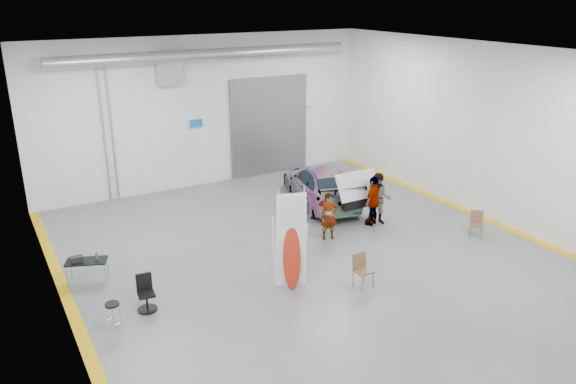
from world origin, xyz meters
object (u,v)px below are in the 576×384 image
person_c (373,201)px  folding_chair_near (363,277)px  folding_chair_far (476,229)px  office_chair (146,295)px  person_b (379,199)px  surfboard_display (294,249)px  shop_stool (113,317)px  person_a (329,216)px  sedan_car (321,184)px  work_table (84,261)px

person_c → folding_chair_near: bearing=23.1°
folding_chair_far → office_chair: size_ratio=0.91×
person_b → surfboard_display: (-4.78, -2.44, 0.27)m
folding_chair_far → shop_stool: size_ratio=1.21×
person_a → folding_chair_far: 4.82m
person_a → surfboard_display: bearing=-125.7°
sedan_car → surfboard_display: (-4.21, -5.15, 0.47)m
sedan_car → surfboard_display: surfboard_display is taller
person_c → office_chair: bearing=-15.1°
office_chair → person_c: bearing=16.9°
work_table → surfboard_display: bearing=-32.3°
work_table → office_chair: bearing=-64.0°
folding_chair_near → office_chair: 5.69m
surfboard_display → folding_chair_near: (1.65, -0.87, -0.88)m
folding_chair_far → surfboard_display: bearing=-139.1°
person_c → folding_chair_near: person_c is taller
person_c → surfboard_display: 5.17m
folding_chair_far → sedan_car: bearing=158.0°
person_b → shop_stool: size_ratio=2.56×
person_a → person_b: 2.19m
sedan_car → shop_stool: 10.09m
person_c → folding_chair_near: 4.44m
person_a → person_c: size_ratio=0.90×
work_table → person_c: bearing=-3.6°
person_a → office_chair: size_ratio=1.66×
work_table → folding_chair_far: bearing=-14.9°
person_c → surfboard_display: size_ratio=0.60×
person_b → office_chair: bearing=-126.5°
person_c → folding_chair_far: person_c is taller
person_a → surfboard_display: size_ratio=0.54×
person_c → sedan_car: bearing=-108.5°
person_b → surfboard_display: bearing=-109.7°
sedan_car → person_b: bearing=116.3°
person_b → shop_stool: person_b is taller
office_chair → sedan_car: bearing=34.5°
shop_stool → sedan_car: bearing=28.1°
folding_chair_near → work_table: 7.55m
person_c → folding_chair_far: bearing=106.5°
shop_stool → person_b: bearing=12.2°
sedan_car → office_chair: bearing=42.5°
shop_stool → folding_chair_far: bearing=-2.3°
office_chair → person_b: bearing=16.6°
office_chair → shop_stool: bearing=-144.9°
person_b → work_table: 9.60m
sedan_car → shop_stool: size_ratio=6.86×
sedan_car → work_table: bearing=27.7°
surfboard_display → folding_chair_far: (6.82, -0.06, -0.90)m
office_chair → person_a: bearing=18.0°
work_table → office_chair: (1.04, -2.14, -0.27)m
folding_chair_far → folding_chair_near: bearing=-129.7°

